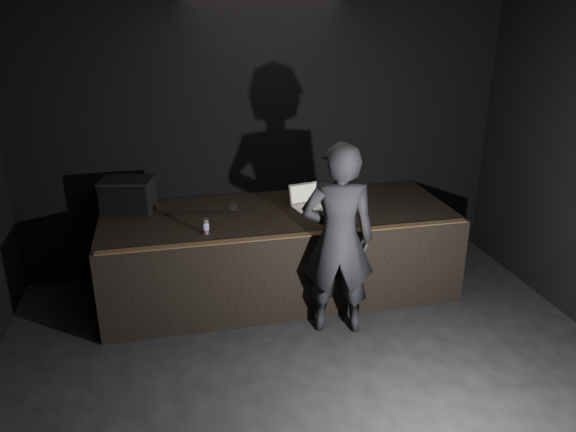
% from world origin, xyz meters
% --- Properties ---
extents(room_walls, '(6.10, 7.10, 3.52)m').
position_xyz_m(room_walls, '(0.00, 0.00, 2.02)').
color(room_walls, black).
rests_on(room_walls, ground).
extents(stage_riser, '(4.00, 1.50, 1.00)m').
position_xyz_m(stage_riser, '(0.00, 2.73, 0.50)').
color(stage_riser, black).
rests_on(stage_riser, ground).
extents(riser_lip, '(3.92, 0.10, 0.01)m').
position_xyz_m(riser_lip, '(0.00, 2.02, 1.01)').
color(riser_lip, brown).
rests_on(riser_lip, stage_riser).
extents(stage_monitor, '(0.65, 0.53, 0.38)m').
position_xyz_m(stage_monitor, '(-1.67, 3.15, 1.19)').
color(stage_monitor, black).
rests_on(stage_monitor, stage_riser).
extents(cable, '(0.87, 0.21, 0.02)m').
position_xyz_m(cable, '(-0.85, 2.84, 1.01)').
color(cable, black).
rests_on(cable, stage_riser).
extents(laptop, '(0.43, 0.39, 0.25)m').
position_xyz_m(laptop, '(0.37, 2.85, 1.07)').
color(laptop, silver).
rests_on(laptop, stage_riser).
extents(beer_can, '(0.07, 0.07, 0.16)m').
position_xyz_m(beer_can, '(-0.86, 2.28, 1.08)').
color(beer_can, silver).
rests_on(beer_can, stage_riser).
extents(plastic_cup, '(0.08, 0.08, 0.10)m').
position_xyz_m(plastic_cup, '(-0.50, 2.86, 1.05)').
color(plastic_cup, white).
rests_on(plastic_cup, stage_riser).
extents(wii_remote, '(0.13, 0.15, 0.03)m').
position_xyz_m(wii_remote, '(0.47, 2.23, 1.02)').
color(wii_remote, white).
rests_on(wii_remote, stage_riser).
extents(person, '(0.83, 0.64, 2.04)m').
position_xyz_m(person, '(0.42, 1.78, 1.02)').
color(person, black).
rests_on(person, ground).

